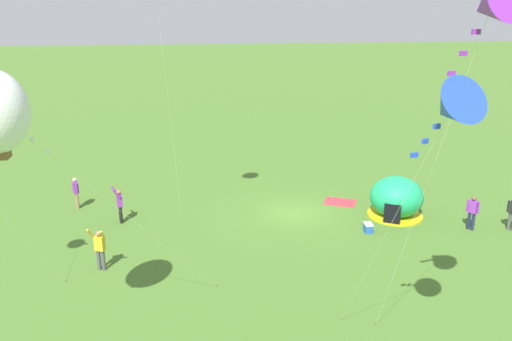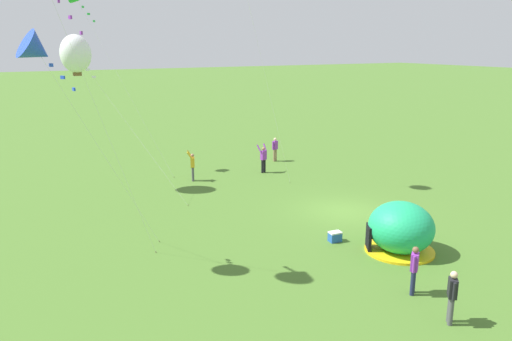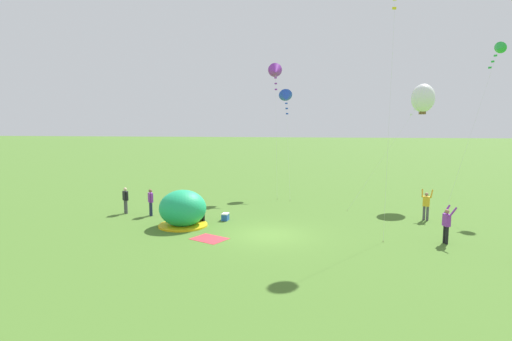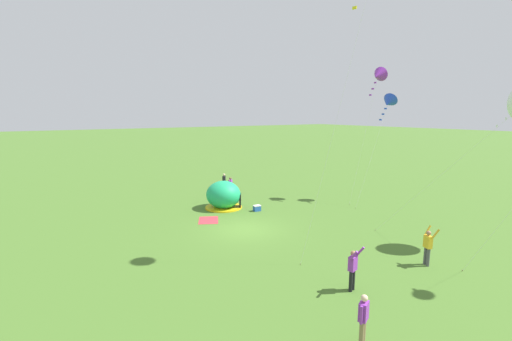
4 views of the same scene
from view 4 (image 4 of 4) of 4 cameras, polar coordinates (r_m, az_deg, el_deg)
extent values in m
plane|color=#477028|center=(21.78, -1.81, -9.76)|extent=(300.00, 300.00, 0.00)
ellipsoid|color=#1EAD6B|center=(26.31, -5.45, -4.01)|extent=(2.70, 2.60, 2.10)
cylinder|color=yellow|center=(26.56, -5.42, -6.11)|extent=(2.81, 2.81, 0.10)
cube|color=black|center=(26.37, -2.66, -5.07)|extent=(0.74, 0.52, 1.10)
cube|color=#CC333D|center=(23.72, -7.93, -8.20)|extent=(2.10, 1.92, 0.01)
cube|color=#2659B2|center=(25.58, 0.16, -6.35)|extent=(0.41, 0.55, 0.38)
cube|color=white|center=(25.52, 0.16, -5.88)|extent=(0.41, 0.56, 0.06)
cylinder|color=black|center=(15.29, 15.88, -17.08)|extent=(0.15, 0.15, 0.88)
cylinder|color=black|center=(15.13, 15.51, -17.36)|extent=(0.15, 0.15, 0.88)
cube|color=purple|center=(14.90, 15.83, -14.67)|extent=(0.32, 0.43, 0.60)
sphere|color=#9E7051|center=(14.73, 15.91, -13.15)|extent=(0.22, 0.22, 0.22)
cylinder|color=purple|center=(14.87, 16.92, -12.83)|extent=(0.38, 0.23, 0.50)
cylinder|color=purple|center=(14.43, 15.96, -13.49)|extent=(0.38, 0.12, 0.50)
cylinder|color=#4C4C51|center=(31.83, -5.28, -2.75)|extent=(0.15, 0.15, 0.88)
cylinder|color=#4C4C51|center=(31.64, -5.36, -2.83)|extent=(0.15, 0.15, 0.88)
cube|color=black|center=(31.58, -5.34, -1.48)|extent=(0.44, 0.43, 0.60)
sphere|color=beige|center=(31.50, -5.36, -0.71)|extent=(0.22, 0.22, 0.22)
cylinder|color=black|center=(31.82, -5.25, -1.39)|extent=(0.09, 0.09, 0.58)
cylinder|color=black|center=(31.34, -5.44, -1.56)|extent=(0.09, 0.09, 0.58)
cylinder|color=#4C4C51|center=(18.78, 26.38, -12.59)|extent=(0.15, 0.15, 0.88)
cylinder|color=#4C4C51|center=(18.63, 26.76, -12.79)|extent=(0.15, 0.15, 0.88)
cube|color=gold|center=(18.45, 26.74, -10.56)|extent=(0.44, 0.36, 0.60)
sphere|color=#9E7051|center=(18.32, 26.84, -9.29)|extent=(0.22, 0.22, 0.22)
cylinder|color=gold|center=(18.59, 26.71, -8.90)|extent=(0.17, 0.39, 0.50)
cylinder|color=gold|center=(18.20, 27.74, -9.37)|extent=(0.27, 0.37, 0.50)
cylinder|color=#1E2347|center=(29.84, -4.34, -3.57)|extent=(0.15, 0.15, 0.88)
cylinder|color=#1E2347|center=(30.02, -4.20, -3.49)|extent=(0.15, 0.15, 0.88)
cube|color=purple|center=(29.77, -4.29, -2.14)|extent=(0.42, 0.45, 0.60)
sphere|color=brown|center=(29.68, -4.30, -1.33)|extent=(0.22, 0.22, 0.22)
cylinder|color=purple|center=(29.54, -4.47, -2.24)|extent=(0.09, 0.09, 0.58)
cylinder|color=purple|center=(29.99, -4.11, -2.05)|extent=(0.09, 0.09, 0.58)
cylinder|color=#8C7251|center=(12.17, 17.17, -24.66)|extent=(0.15, 0.15, 0.88)
cylinder|color=#8C7251|center=(12.33, 17.45, -24.18)|extent=(0.15, 0.15, 0.88)
cube|color=purple|center=(11.86, 17.50, -21.44)|extent=(0.37, 0.44, 0.60)
sphere|color=beige|center=(11.65, 17.61, -19.62)|extent=(0.22, 0.22, 0.22)
cylinder|color=purple|center=(11.65, 17.14, -22.03)|extent=(0.09, 0.09, 0.58)
cylinder|color=purple|center=(12.07, 17.85, -20.87)|extent=(0.09, 0.09, 0.58)
cylinder|color=brown|center=(18.99, 31.15, -14.08)|extent=(0.03, 0.03, 0.06)
cylinder|color=silver|center=(16.48, 13.17, 7.85)|extent=(0.73, 3.32, 13.57)
cylinder|color=brown|center=(17.16, 7.41, -15.23)|extent=(0.03, 0.03, 0.06)
cube|color=yellow|center=(17.53, 16.11, 24.61)|extent=(0.21, 0.09, 0.12)
cylinder|color=silver|center=(28.93, 17.53, 4.96)|extent=(0.53, 3.30, 10.21)
cylinder|color=brown|center=(28.35, 15.29, -5.45)|extent=(0.03, 0.03, 0.06)
cone|color=purple|center=(30.45, 19.68, 14.68)|extent=(1.36, 1.44, 1.42)
cube|color=purple|center=(30.06, 19.25, 13.66)|extent=(0.20, 0.07, 0.12)
cube|color=purple|center=(29.74, 18.89, 12.76)|extent=(0.21, 0.10, 0.12)
cube|color=purple|center=(29.44, 18.52, 11.85)|extent=(0.20, 0.07, 0.12)
cylinder|color=silver|center=(28.39, 18.83, 2.63)|extent=(0.69, 4.14, 8.07)
cylinder|color=brown|center=(27.35, 16.26, -6.04)|extent=(0.03, 0.03, 0.06)
cone|color=blue|center=(30.08, 21.21, 10.57)|extent=(1.35, 1.50, 1.42)
cube|color=blue|center=(29.69, 20.78, 9.62)|extent=(0.21, 0.13, 0.12)
cube|color=blue|center=(29.37, 20.41, 8.80)|extent=(0.20, 0.15, 0.12)
cube|color=blue|center=(29.06, 20.04, 7.96)|extent=(0.21, 0.09, 0.12)
cylinder|color=silver|center=(22.13, 28.82, -0.30)|extent=(5.61, 4.11, 7.75)
cylinder|color=brown|center=(22.79, 19.26, -9.34)|extent=(0.03, 0.03, 0.06)
cube|color=white|center=(22.43, 36.22, 6.99)|extent=(0.13, 0.21, 0.12)
cube|color=white|center=(22.34, 35.20, 6.09)|extent=(0.13, 0.21, 0.12)
camera|label=1|loc=(36.32, 38.83, 11.96)|focal=35.00mm
camera|label=2|loc=(44.94, 2.38, 10.92)|focal=35.00mm
camera|label=3|loc=(18.21, -65.57, -0.19)|focal=28.00mm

